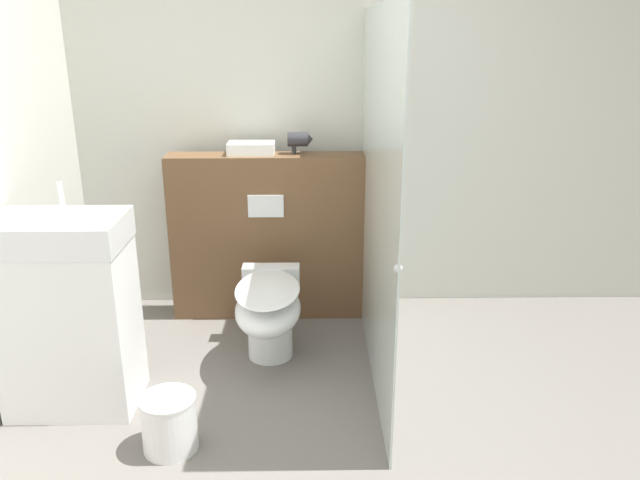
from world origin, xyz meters
TOP-DOWN VIEW (x-y plane):
  - wall_back at (0.00, 1.90)m, footprint 8.00×0.06m
  - partition_panel at (-0.16, 1.66)m, footprint 1.23×0.23m
  - shower_glass at (0.45, 0.97)m, footprint 0.04×1.80m
  - toilet at (-0.12, 1.03)m, footprint 0.36×0.66m
  - sink_vanity at (-1.07, 0.62)m, footprint 0.62×0.41m
  - hair_drier at (0.05, 1.69)m, footprint 0.16×0.09m
  - folded_towel at (-0.25, 1.68)m, footprint 0.29×0.17m
  - waste_bin at (-0.52, 0.24)m, footprint 0.25×0.25m

SIDE VIEW (x-z plane):
  - waste_bin at x=-0.52m, z-range 0.00..0.26m
  - toilet at x=-0.12m, z-range 0.07..0.54m
  - sink_vanity at x=-1.07m, z-range -0.07..1.06m
  - partition_panel at x=-0.16m, z-range 0.00..1.07m
  - shower_glass at x=0.45m, z-range 0.00..1.92m
  - folded_towel at x=-0.25m, z-range 1.07..1.14m
  - hair_drier at x=0.05m, z-range 1.09..1.22m
  - wall_back at x=0.00m, z-range 0.00..2.50m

